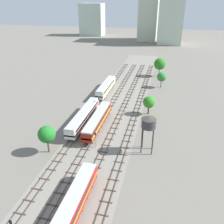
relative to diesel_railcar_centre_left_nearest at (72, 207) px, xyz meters
name	(u,v)px	position (x,y,z in m)	size (l,w,h in m)	color
ground_plane	(113,113)	(-2.33, 41.26, -2.60)	(480.00, 480.00, 0.00)	slate
ballast_bed	(113,113)	(-2.33, 41.26, -2.59)	(17.99, 176.00, 0.01)	gray
track_far_left	(94,110)	(-9.32, 42.26, -2.46)	(2.40, 126.00, 0.29)	#47382D
track_left	(107,111)	(-4.66, 42.26, -2.46)	(2.40, 126.00, 0.29)	#47382D
track_centre_left	(121,112)	(0.00, 42.26, -2.46)	(2.40, 126.00, 0.29)	#47382D
track_centre	(135,114)	(4.66, 42.26, -2.46)	(2.40, 126.00, 0.29)	#47382D
diesel_railcar_centre_left_nearest	(72,207)	(0.00, 0.00, 0.00)	(2.96, 20.50, 3.80)	red
diesel_railcar_left_near	(97,120)	(-4.66, 31.02, 0.00)	(2.96, 20.50, 3.80)	maroon
passenger_coach_far_left_mid	(84,116)	(-9.32, 32.45, 0.02)	(2.96, 22.00, 3.80)	white
diesel_railcar_far_left_midfar	(106,87)	(-9.32, 58.72, 0.00)	(2.96, 20.50, 3.80)	white
water_tower	(149,123)	(10.27, 22.89, 5.08)	(3.56, 3.56, 9.24)	#2D2826
signal_post_near	(99,103)	(-6.99, 40.60, 0.96)	(0.28, 0.47, 5.63)	gray
signal_post_mid	(95,137)	(-2.33, 21.37, 0.32)	(0.28, 0.47, 4.53)	gray
lineside_tree_0	(149,102)	(8.67, 43.56, 1.53)	(3.83, 3.83, 6.07)	#4C331E
lineside_tree_1	(47,134)	(-12.86, 16.88, 2.35)	(4.16, 4.16, 7.05)	#4C331E
lineside_tree_2	(162,77)	(11.38, 70.12, 1.95)	(3.84, 3.84, 6.48)	#4C331E
lineside_tree_3	(160,64)	(9.65, 85.92, 3.30)	(5.40, 5.40, 8.60)	#4C331E
skyline_tower_0	(92,20)	(-62.87, 211.11, 12.04)	(22.13, 15.87, 29.27)	#B9CDB8
skyline_tower_1	(149,12)	(-6.56, 192.18, 20.46)	(15.44, 21.49, 46.11)	beige
skyline_tower_2	(171,16)	(12.49, 177.31, 18.49)	(18.53, 17.46, 42.17)	#B5C5AE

